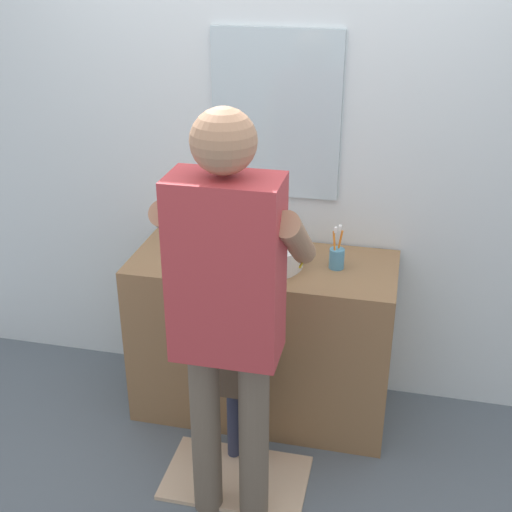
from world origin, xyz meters
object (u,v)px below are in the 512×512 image
Objects in this scene: soap_bottle at (187,239)px; child_toddler at (243,370)px; toothbrush_cup at (337,257)px; adult_parent at (228,294)px.

soap_bottle is 0.70m from child_toddler.
toothbrush_cup is 1.25× the size of soap_bottle.
child_toddler is at bearing 93.97° from adult_parent.
toothbrush_cup is 0.80m from adult_parent.
toothbrush_cup is at bearing 65.65° from adult_parent.
soap_bottle is at bearing 178.97° from toothbrush_cup.
adult_parent reaches higher than soap_bottle.
toothbrush_cup reaches higher than child_toddler.
soap_bottle is at bearing 119.05° from adult_parent.
child_toddler is (-0.34, -0.41, -0.40)m from toothbrush_cup.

